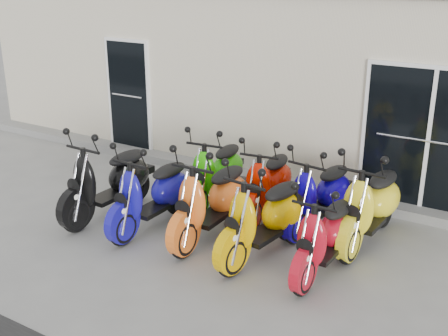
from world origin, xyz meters
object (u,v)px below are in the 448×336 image
(scooter_front_black, at_px, (108,170))
(scooter_back_red, at_px, (268,174))
(scooter_front_orange_b, at_px, (264,206))
(scooter_front_orange_a, at_px, (211,190))
(scooter_back_blue, at_px, (320,185))
(scooter_front_blue, at_px, (152,184))
(scooter_back_yellow, at_px, (372,194))
(scooter_front_red, at_px, (327,225))
(scooter_back_green, at_px, (217,163))

(scooter_front_black, distance_m, scooter_back_red, 2.42)
(scooter_front_orange_b, distance_m, scooter_back_red, 1.28)
(scooter_front_orange_a, bearing_deg, scooter_back_blue, 42.38)
(scooter_front_orange_b, relative_size, scooter_back_blue, 1.06)
(scooter_front_blue, distance_m, scooter_back_yellow, 3.07)
(scooter_back_blue, bearing_deg, scooter_back_red, -172.36)
(scooter_front_red, height_order, scooter_back_blue, scooter_back_blue)
(scooter_front_black, bearing_deg, scooter_front_orange_a, 7.54)
(scooter_front_blue, xyz_separation_m, scooter_back_blue, (2.06, 1.27, -0.02))
(scooter_front_black, bearing_deg, scooter_back_green, 48.53)
(scooter_back_red, bearing_deg, scooter_front_blue, -142.14)
(scooter_front_orange_a, bearing_deg, scooter_front_blue, -168.60)
(scooter_back_green, bearing_deg, scooter_front_orange_a, -67.71)
(scooter_front_orange_b, distance_m, scooter_back_yellow, 1.52)
(scooter_back_green, bearing_deg, scooter_back_red, -5.59)
(scooter_front_red, bearing_deg, scooter_back_green, 155.50)
(scooter_front_orange_b, relative_size, scooter_back_red, 1.06)
(scooter_front_orange_b, bearing_deg, scooter_back_green, 149.52)
(scooter_back_blue, relative_size, scooter_back_yellow, 0.92)
(scooter_front_blue, height_order, scooter_back_red, scooter_front_blue)
(scooter_front_black, xyz_separation_m, scooter_front_red, (3.46, 0.12, -0.08))
(scooter_back_green, bearing_deg, scooter_back_blue, -5.93)
(scooter_front_black, xyz_separation_m, scooter_front_blue, (0.84, -0.00, -0.04))
(scooter_front_blue, height_order, scooter_back_yellow, scooter_back_yellow)
(scooter_back_blue, bearing_deg, scooter_front_orange_a, -129.90)
(scooter_front_black, relative_size, scooter_back_red, 1.09)
(scooter_back_yellow, bearing_deg, scooter_front_orange_a, -149.88)
(scooter_front_orange_a, xyz_separation_m, scooter_back_blue, (1.16, 1.08, -0.06))
(scooter_back_red, xyz_separation_m, scooter_back_blue, (0.84, 0.01, -0.00))
(scooter_front_black, distance_m, scooter_front_orange_b, 2.61)
(scooter_front_blue, distance_m, scooter_back_red, 1.76)
(scooter_front_blue, bearing_deg, scooter_front_orange_b, 4.23)
(scooter_front_red, height_order, scooter_back_red, scooter_back_red)
(scooter_front_red, distance_m, scooter_back_blue, 1.27)
(scooter_back_red, bearing_deg, scooter_front_black, -156.59)
(scooter_back_red, height_order, scooter_back_blue, scooter_back_red)
(scooter_back_blue, bearing_deg, scooter_front_red, -56.76)
(scooter_back_green, height_order, scooter_back_yellow, scooter_back_yellow)
(scooter_front_orange_a, bearing_deg, scooter_back_green, 118.50)
(scooter_front_black, xyz_separation_m, scooter_back_red, (2.07, 1.26, -0.06))
(scooter_front_black, xyz_separation_m, scooter_front_orange_a, (1.74, 0.18, -0.00))
(scooter_back_red, bearing_deg, scooter_back_green, 173.14)
(scooter_front_orange_a, relative_size, scooter_back_blue, 1.09)
(scooter_back_blue, bearing_deg, scooter_back_yellow, 1.36)
(scooter_back_red, bearing_deg, scooter_front_orange_a, -114.93)
(scooter_front_black, relative_size, scooter_back_yellow, 1.01)
(scooter_front_orange_b, height_order, scooter_back_green, scooter_front_orange_b)
(scooter_back_green, distance_m, scooter_back_red, 0.91)
(scooter_front_blue, relative_size, scooter_back_blue, 1.03)
(scooter_front_orange_b, xyz_separation_m, scooter_back_yellow, (1.06, 1.09, 0.02))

